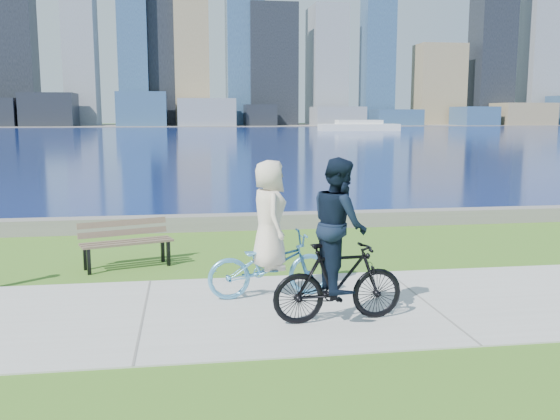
{
  "coord_description": "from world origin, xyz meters",
  "views": [
    {
      "loc": [
        -3.39,
        -8.29,
        2.72
      ],
      "look_at": [
        -1.83,
        1.98,
        1.1
      ],
      "focal_mm": 40.0,
      "sensor_mm": 36.0,
      "label": 1
    }
  ],
  "objects": [
    {
      "name": "ferry_far",
      "position": [
        22.91,
        84.57,
        0.68
      ],
      "size": [
        12.13,
        3.47,
        1.65
      ],
      "color": "silver",
      "rests_on": "ground"
    },
    {
      "name": "cyclist_woman",
      "position": [
        -2.2,
        0.59,
        0.77
      ],
      "size": [
        0.78,
        1.88,
        2.03
      ],
      "rotation": [
        0.0,
        0.0,
        1.65
      ],
      "color": "#57A2D3",
      "rests_on": "ground"
    },
    {
      "name": "city_skyline",
      "position": [
        3.14,
        129.14,
        20.14
      ],
      "size": [
        175.57,
        23.64,
        76.0
      ],
      "color": "slate",
      "rests_on": "ground"
    },
    {
      "name": "cyclist_man",
      "position": [
        -1.46,
        -0.64,
        0.92
      ],
      "size": [
        0.7,
        1.78,
        2.15
      ],
      "rotation": [
        0.0,
        0.0,
        1.65
      ],
      "color": "black",
      "rests_on": "ground"
    },
    {
      "name": "far_shore",
      "position": [
        0.0,
        130.0,
        0.06
      ],
      "size": [
        320.0,
        30.0,
        0.12
      ],
      "primitive_type": "cube",
      "color": "slate",
      "rests_on": "ground"
    },
    {
      "name": "concrete_path",
      "position": [
        0.0,
        0.0,
        0.01
      ],
      "size": [
        80.0,
        3.5,
        0.02
      ],
      "primitive_type": "cube",
      "color": "#ADADA8",
      "rests_on": "ground"
    },
    {
      "name": "ground",
      "position": [
        0.0,
        0.0,
        0.0
      ],
      "size": [
        320.0,
        320.0,
        0.0
      ],
      "primitive_type": "plane",
      "color": "#3B6A1C",
      "rests_on": "ground"
    },
    {
      "name": "bay_water",
      "position": [
        0.0,
        72.0,
        0.0
      ],
      "size": [
        320.0,
        131.0,
        0.01
      ],
      "primitive_type": "cube",
      "color": "navy",
      "rests_on": "ground"
    },
    {
      "name": "seawall",
      "position": [
        0.0,
        6.2,
        0.17
      ],
      "size": [
        90.0,
        0.5,
        0.35
      ],
      "primitive_type": "cube",
      "color": "slate",
      "rests_on": "ground"
    },
    {
      "name": "park_bench",
      "position": [
        -4.47,
        2.84,
        0.5
      ],
      "size": [
        1.68,
        1.02,
        0.82
      ],
      "rotation": [
        0.0,
        0.0,
        0.32
      ],
      "color": "black",
      "rests_on": "ground"
    }
  ]
}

